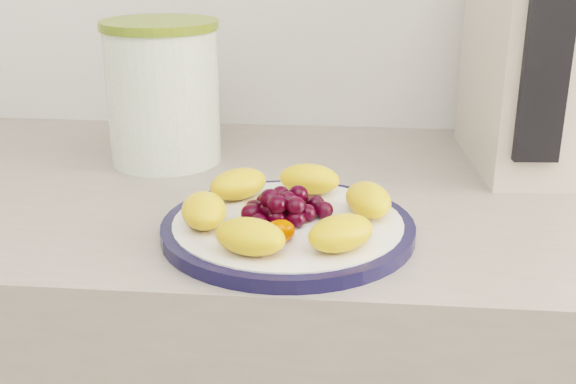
# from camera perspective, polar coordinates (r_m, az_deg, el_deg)

# --- Properties ---
(plate_rim) EXTENTS (0.28, 0.28, 0.01)m
(plate_rim) POSITION_cam_1_polar(r_m,az_deg,el_deg) (0.79, 0.00, -2.91)
(plate_rim) COLOR black
(plate_rim) RESTS_ON counter
(plate_face) EXTENTS (0.25, 0.25, 0.02)m
(plate_face) POSITION_cam_1_polar(r_m,az_deg,el_deg) (0.78, 0.00, -2.84)
(plate_face) COLOR white
(plate_face) RESTS_ON counter
(canister) EXTENTS (0.19, 0.19, 0.19)m
(canister) POSITION_cam_1_polar(r_m,az_deg,el_deg) (1.03, -9.82, 7.43)
(canister) COLOR #416A1B
(canister) RESTS_ON counter
(canister_lid) EXTENTS (0.20, 0.20, 0.01)m
(canister_lid) POSITION_cam_1_polar(r_m,az_deg,el_deg) (1.01, -10.16, 12.89)
(canister_lid) COLOR olive
(canister_lid) RESTS_ON canister
(appliance_body) EXTENTS (0.20, 0.27, 0.32)m
(appliance_body) POSITION_cam_1_polar(r_m,az_deg,el_deg) (1.05, 19.91, 10.45)
(appliance_body) COLOR beige
(appliance_body) RESTS_ON counter
(appliance_panel) EXTENTS (0.06, 0.02, 0.24)m
(appliance_panel) POSITION_cam_1_polar(r_m,az_deg,el_deg) (0.91, 19.71, 9.42)
(appliance_panel) COLOR black
(appliance_panel) RESTS_ON appliance_body
(fruit_plate) EXTENTS (0.24, 0.24, 0.04)m
(fruit_plate) POSITION_cam_1_polar(r_m,az_deg,el_deg) (0.77, -0.32, -1.20)
(fruit_plate) COLOR #FFA12A
(fruit_plate) RESTS_ON plate_face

